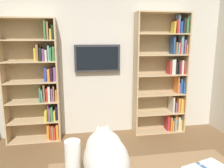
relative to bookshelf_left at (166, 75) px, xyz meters
name	(u,v)px	position (x,y,z in m)	size (l,w,h in m)	color
wall_back	(97,57)	(1.19, -0.17, 0.31)	(4.52, 0.06, 2.70)	beige
bookshelf_left	(166,75)	(0.00, 0.00, 0.00)	(0.91, 0.28, 2.10)	tan
bookshelf_right	(38,84)	(2.17, 0.00, -0.08)	(0.85, 0.28, 1.98)	tan
wall_mounted_tv	(97,58)	(1.20, -0.08, 0.31)	(0.77, 0.07, 0.45)	#333338
cat	(106,157)	(1.41, 2.32, -0.14)	(0.30, 0.64, 0.34)	silver
paper_towel_roll	(73,159)	(1.62, 2.23, -0.18)	(0.11, 0.11, 0.26)	white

